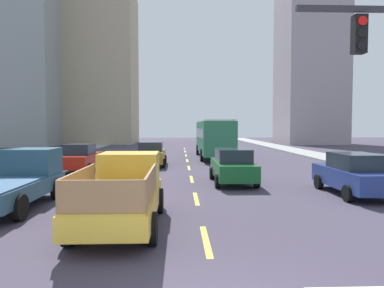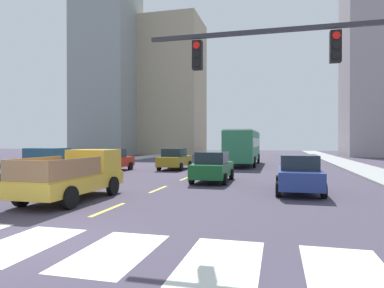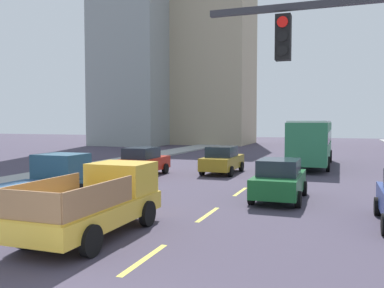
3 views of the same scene
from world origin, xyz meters
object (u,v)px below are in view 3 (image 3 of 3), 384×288
at_px(pickup_stakebed, 101,201).
at_px(sedan_near_left, 222,160).
at_px(pickup_dark, 42,183).
at_px(sedan_mid, 142,162).
at_px(city_bus, 312,140).
at_px(sedan_near_right, 279,180).

xyz_separation_m(pickup_stakebed, sedan_near_left, (-0.34, 14.51, -0.08)).
height_order(pickup_stakebed, pickup_dark, same).
relative_size(pickup_dark, sedan_mid, 1.18).
distance_m(city_bus, sedan_near_left, 7.99).
height_order(city_bus, sedan_near_left, city_bus).
bearing_deg(city_bus, sedan_mid, -135.88).
height_order(pickup_dark, city_bus, city_bus).
height_order(pickup_stakebed, sedan_near_right, pickup_stakebed).
distance_m(pickup_stakebed, sedan_near_left, 14.52).
bearing_deg(sedan_near_right, city_bus, 87.28).
relative_size(sedan_mid, sedan_near_right, 1.00).
bearing_deg(sedan_near_left, pickup_stakebed, -91.01).
height_order(sedan_near_right, sedan_near_left, same).
bearing_deg(city_bus, sedan_near_right, -91.37).
relative_size(pickup_dark, sedan_near_left, 1.18).
distance_m(pickup_dark, sedan_near_left, 12.74).
bearing_deg(pickup_dark, city_bus, 63.98).
height_order(pickup_dark, sedan_near_right, pickup_dark).
xyz_separation_m(sedan_near_right, sedan_near_left, (-4.61, 7.63, 0.00)).
bearing_deg(pickup_dark, sedan_near_right, 28.12).
bearing_deg(pickup_stakebed, pickup_dark, 148.36).
relative_size(pickup_dark, city_bus, 0.48).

